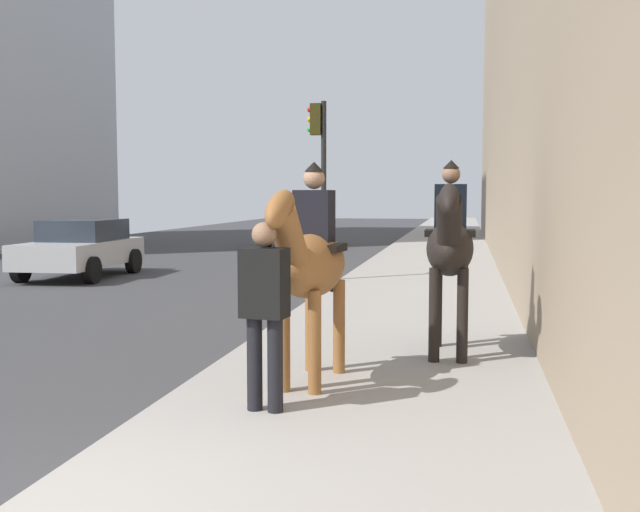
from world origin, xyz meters
name	(u,v)px	position (x,y,z in m)	size (l,w,h in m)	color
mounted_horse_near	(310,262)	(3.53, -1.28, 1.38)	(2.15, 0.71, 2.28)	brown
mounted_horse_far	(450,246)	(5.15, -2.65, 1.45)	(2.15, 0.60, 2.36)	black
pedestrian_greeting	(264,303)	(2.50, -1.08, 1.10)	(0.31, 0.43, 1.70)	black
car_near_lane	(299,228)	(24.86, 3.63, 0.74)	(4.60, 2.13, 1.44)	black
car_far_lane	(81,247)	(13.09, 6.57, 0.75)	(3.95, 2.11, 1.44)	#B7BABF
traffic_light_near_curb	(320,163)	(12.70, 0.41, 2.77)	(0.20, 0.44, 4.15)	black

